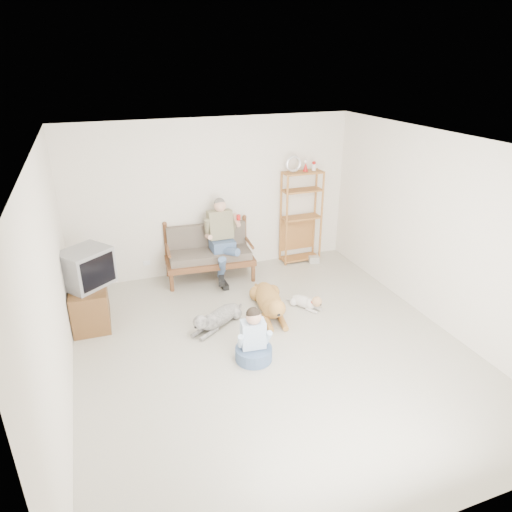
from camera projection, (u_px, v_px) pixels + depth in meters
name	position (u px, v px, depth m)	size (l,w,h in m)	color
floor	(272.00, 349.00, 6.09)	(5.50, 5.50, 0.00)	beige
ceiling	(276.00, 145.00, 5.01)	(5.50, 5.50, 0.00)	white
wall_back	(214.00, 197.00, 7.91)	(5.00, 5.00, 0.00)	white
wall_front	(423.00, 405.00, 3.18)	(5.00, 5.00, 0.00)	white
wall_left	(52.00, 290.00, 4.76)	(5.50, 5.50, 0.00)	white
wall_right	(440.00, 232.00, 6.34)	(5.50, 5.50, 0.00)	white
loveseat	(208.00, 252.00, 7.92)	(1.55, 0.82, 0.95)	brown
man	(223.00, 246.00, 7.72)	(0.54, 0.78, 1.26)	slate
etagere	(301.00, 216.00, 8.44)	(0.76, 0.33, 2.02)	#B37A38
book_stack	(314.00, 260.00, 8.65)	(0.19, 0.14, 0.12)	beige
tv_stand	(90.00, 304.00, 6.61)	(0.53, 0.92, 0.60)	brown
crt_tv	(86.00, 268.00, 6.40)	(0.83, 0.80, 0.54)	gray
wall_outlet	(147.00, 263.00, 7.93)	(0.12, 0.02, 0.08)	white
golden_retriever	(270.00, 302.00, 6.90)	(0.53, 1.47, 0.45)	#AC753B
shaggy_dog	(216.00, 318.00, 6.56)	(0.96, 0.73, 0.34)	silver
terrier	(307.00, 302.00, 7.05)	(0.41, 0.60, 0.25)	silver
child	(253.00, 341.00, 5.79)	(0.48, 0.48, 0.75)	slate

